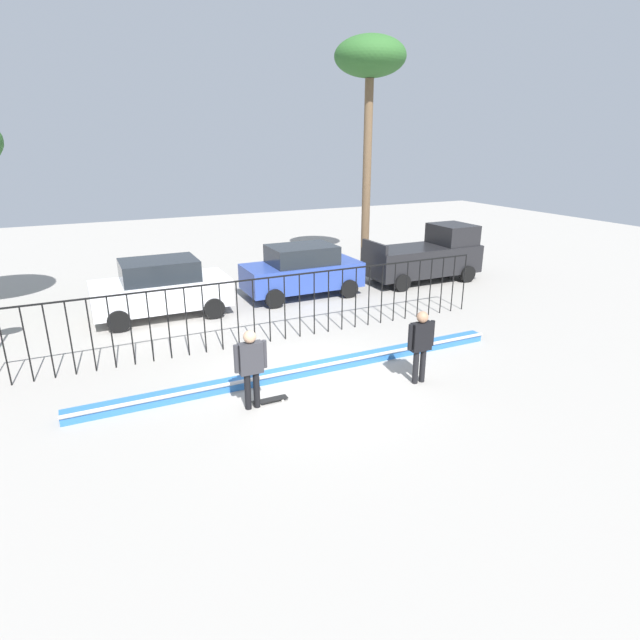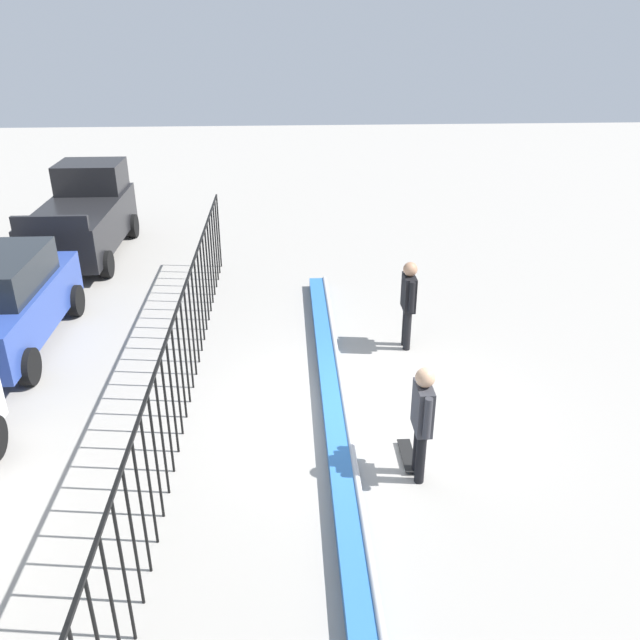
{
  "view_description": "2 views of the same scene",
  "coord_description": "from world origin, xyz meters",
  "px_view_note": "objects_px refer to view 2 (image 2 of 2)",
  "views": [
    {
      "loc": [
        -4.7,
        -10.24,
        5.48
      ],
      "look_at": [
        0.56,
        0.73,
        1.25
      ],
      "focal_mm": 28.93,
      "sensor_mm": 36.0,
      "label": 1
    },
    {
      "loc": [
        -9.13,
        1.17,
        6.07
      ],
      "look_at": [
        0.5,
        0.64,
        1.48
      ],
      "focal_mm": 36.64,
      "sensor_mm": 36.0,
      "label": 2
    }
  ],
  "objects_px": {
    "skateboard": "(408,456)",
    "camera_operator": "(408,297)",
    "skateboarder": "(422,414)",
    "pickup_truck": "(84,217)"
  },
  "relations": [
    {
      "from": "skateboard",
      "to": "pickup_truck",
      "type": "bearing_deg",
      "value": 54.88
    },
    {
      "from": "skateboarder",
      "to": "camera_operator",
      "type": "xyz_separation_m",
      "value": [
        3.99,
        -0.52,
        0.0
      ]
    },
    {
      "from": "skateboard",
      "to": "camera_operator",
      "type": "distance_m",
      "value": 3.75
    },
    {
      "from": "skateboarder",
      "to": "skateboard",
      "type": "relative_size",
      "value": 2.23
    },
    {
      "from": "skateboarder",
      "to": "pickup_truck",
      "type": "relative_size",
      "value": 0.38
    },
    {
      "from": "skateboarder",
      "to": "pickup_truck",
      "type": "xyz_separation_m",
      "value": [
        9.96,
        7.24,
        -0.03
      ]
    },
    {
      "from": "skateboarder",
      "to": "pickup_truck",
      "type": "height_order",
      "value": "pickup_truck"
    },
    {
      "from": "skateboarder",
      "to": "camera_operator",
      "type": "distance_m",
      "value": 4.02
    },
    {
      "from": "skateboarder",
      "to": "skateboard",
      "type": "distance_m",
      "value": 1.1
    },
    {
      "from": "skateboard",
      "to": "camera_operator",
      "type": "relative_size",
      "value": 0.45
    }
  ]
}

